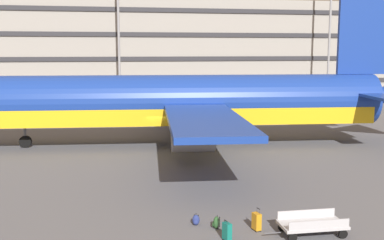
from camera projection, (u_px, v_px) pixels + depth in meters
name	position (u px, v px, depth m)	size (l,w,h in m)	color
ground_plane	(163.00, 147.00, 35.62)	(600.00, 600.00, 0.00)	#5B5B60
terminal_structure	(126.00, 47.00, 85.77)	(134.91, 21.45, 15.53)	gray
airliner	(184.00, 103.00, 36.14)	(37.07, 29.87, 11.23)	navy
light_mast_left	(118.00, 18.00, 68.74)	(1.80, 0.50, 20.27)	gray
light_mast_center_left	(331.00, 3.00, 74.38)	(1.80, 0.50, 25.81)	gray
suitcase_black	(257.00, 221.00, 19.20)	(0.33, 0.44, 0.94)	orange
suitcase_upright	(227.00, 231.00, 18.17)	(0.33, 0.43, 0.83)	#147266
backpack_navy	(216.00, 223.00, 19.44)	(0.41, 0.45, 0.57)	#264C26
backpack_purple	(196.00, 220.00, 19.82)	(0.37, 0.36, 0.50)	navy
baggage_cart	(312.00, 224.00, 18.77)	(3.31, 1.34, 0.82)	#B7B7BC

